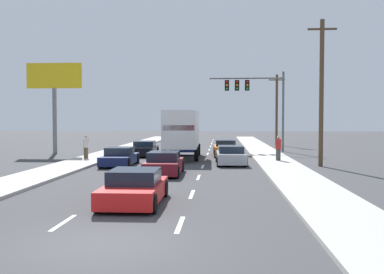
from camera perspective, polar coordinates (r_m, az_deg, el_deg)
name	(u,v)px	position (r m, az deg, el deg)	size (l,w,h in m)	color
ground_plane	(186,156)	(35.41, -0.79, -2.47)	(140.00, 140.00, 0.00)	#3D3D3F
sidewalk_right	(275,161)	(30.53, 10.90, -3.17)	(2.71, 80.00, 0.14)	#B2AFA8
sidewalk_left	(88,160)	(31.75, -13.52, -2.98)	(2.71, 80.00, 0.14)	#B2AFA8
lane_markings	(183,159)	(32.46, -1.21, -2.91)	(3.54, 62.00, 0.01)	silver
car_black	(145,149)	(35.33, -6.24, -1.60)	(2.02, 4.26, 1.21)	black
car_navy	(120,157)	(28.30, -9.46, -2.65)	(1.97, 4.32, 1.19)	#141E4C
box_truck	(182,131)	(32.64, -1.29, 0.74)	(2.70, 7.97, 3.60)	white
car_maroon	(164,164)	(23.49, -3.69, -3.54)	(1.93, 4.04, 1.25)	maroon
car_red	(134,188)	(15.60, -7.57, -6.68)	(2.02, 4.12, 1.22)	red
car_orange	(225,149)	(35.10, 4.38, -1.52)	(1.97, 4.33, 1.32)	orange
car_silver	(231,156)	(28.80, 5.10, -2.46)	(2.05, 4.19, 1.24)	#B7BABF
traffic_signal_mast	(250,91)	(40.48, 7.62, 5.96)	(6.85, 0.69, 7.32)	#595B56
utility_pole_mid	(321,91)	(28.63, 16.63, 5.79)	(1.80, 0.28, 9.22)	brown
utility_pole_far	(277,109)	(50.51, 11.05, 3.65)	(1.80, 0.28, 8.03)	brown
roadside_billboard	(54,87)	(39.41, -17.63, 6.22)	(4.81, 0.36, 7.80)	slate
pedestrian_near_corner	(86,147)	(32.40, -13.75, -1.25)	(0.38, 0.38, 1.70)	brown
pedestrian_mid_block	(278,148)	(30.51, 11.26, -1.46)	(0.38, 0.38, 1.68)	#3F3F42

